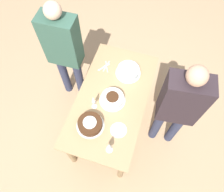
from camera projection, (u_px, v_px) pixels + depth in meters
The scene contains 11 objects.
ground_plane at pixel (112, 122), 3.12m from camera, with size 12.00×12.00×0.00m, color tan.
dining_table at pixel (112, 103), 2.57m from camera, with size 1.45×0.78×0.75m.
cake_center_white at pixel (112, 99), 2.41m from camera, with size 0.29×0.29×0.09m.
cake_front_chocolate at pixel (90, 124), 2.27m from camera, with size 0.30×0.30×0.10m.
cake_back_decorated at pixel (128, 71), 2.59m from camera, with size 0.30×0.30×0.09m.
wine_glass_near at pixel (93, 100), 2.28m from camera, with size 0.06×0.06×0.23m.
wine_glass_far at pixel (109, 146), 2.07m from camera, with size 0.07×0.07×0.20m.
dessert_plate_right at pixel (119, 130), 2.28m from camera, with size 0.17×0.17×0.01m.
fork_pile at pixel (105, 67), 2.66m from camera, with size 0.19×0.14×0.01m.
person_cutting at pixel (64, 49), 2.53m from camera, with size 0.23×0.41×1.60m.
person_watching at pixel (178, 106), 2.18m from camera, with size 0.27×0.42×1.59m.
Camera 1 is at (1.09, 0.35, 2.93)m, focal length 35.00 mm.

